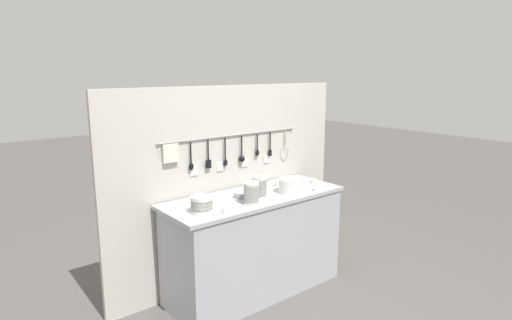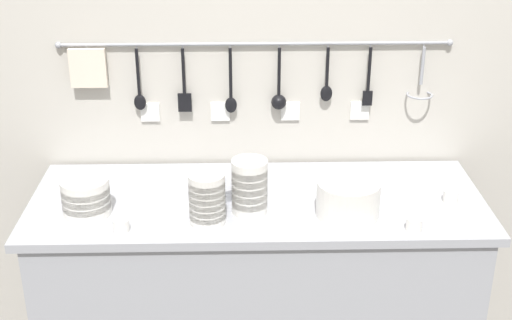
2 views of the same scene
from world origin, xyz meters
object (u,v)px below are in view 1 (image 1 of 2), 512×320
(bowl_stack_wide_centre, at_px, (259,187))
(plate_stack, at_px, (291,185))
(bowl_stack_short_front, at_px, (251,193))
(bowl_stack_tall_left, at_px, (202,204))
(cup_front_left, at_px, (226,210))
(steel_mixing_bowl, at_px, (241,195))
(cup_edge_near, at_px, (278,184))
(cup_by_caddy, at_px, (314,181))
(cup_mid_row, at_px, (316,189))

(bowl_stack_wide_centre, xyz_separation_m, plate_stack, (0.32, -0.03, -0.03))
(bowl_stack_short_front, bearing_deg, bowl_stack_tall_left, 169.75)
(bowl_stack_short_front, relative_size, cup_front_left, 3.40)
(bowl_stack_short_front, height_order, plate_stack, bowl_stack_short_front)
(bowl_stack_wide_centre, xyz_separation_m, bowl_stack_short_front, (-0.14, -0.07, -0.01))
(bowl_stack_tall_left, relative_size, bowl_stack_wide_centre, 0.85)
(bowl_stack_wide_centre, distance_m, cup_front_left, 0.43)
(bowl_stack_wide_centre, relative_size, plate_stack, 0.89)
(steel_mixing_bowl, relative_size, cup_front_left, 2.14)
(steel_mixing_bowl, bearing_deg, cup_edge_near, 9.44)
(bowl_stack_short_front, relative_size, cup_edge_near, 3.40)
(cup_edge_near, relative_size, cup_by_caddy, 1.00)
(cup_by_caddy, distance_m, cup_front_left, 1.11)
(bowl_stack_short_front, bearing_deg, cup_by_caddy, 8.80)
(cup_edge_near, xyz_separation_m, cup_mid_row, (0.14, -0.33, 0.00))
(cup_mid_row, bearing_deg, steel_mixing_bowl, 158.20)
(bowl_stack_wide_centre, xyz_separation_m, cup_front_left, (-0.41, -0.12, -0.07))
(plate_stack, height_order, cup_mid_row, plate_stack)
(bowl_stack_wide_centre, height_order, steel_mixing_bowl, bowl_stack_wide_centre)
(bowl_stack_tall_left, height_order, cup_by_caddy, bowl_stack_tall_left)
(plate_stack, relative_size, cup_by_caddy, 4.07)
(cup_mid_row, bearing_deg, bowl_stack_tall_left, 172.75)
(cup_by_caddy, height_order, cup_front_left, same)
(steel_mixing_bowl, bearing_deg, cup_front_left, -143.27)
(cup_edge_near, xyz_separation_m, cup_front_left, (-0.79, -0.31, 0.00))
(cup_edge_near, distance_m, cup_mid_row, 0.36)
(plate_stack, relative_size, cup_edge_near, 4.07)
(bowl_stack_tall_left, bearing_deg, steel_mixing_bowl, 14.31)
(steel_mixing_bowl, relative_size, cup_mid_row, 2.14)
(bowl_stack_tall_left, bearing_deg, cup_edge_near, 11.80)
(steel_mixing_bowl, distance_m, cup_edge_near, 0.48)
(plate_stack, xyz_separation_m, cup_by_caddy, (0.37, 0.08, -0.04))
(bowl_stack_tall_left, bearing_deg, bowl_stack_wide_centre, -0.09)
(bowl_stack_tall_left, distance_m, cup_edge_near, 0.94)
(cup_by_caddy, height_order, cup_mid_row, same)
(bowl_stack_wide_centre, height_order, plate_stack, bowl_stack_wide_centre)
(bowl_stack_wide_centre, xyz_separation_m, steel_mixing_bowl, (-0.10, 0.11, -0.07))
(bowl_stack_short_front, relative_size, steel_mixing_bowl, 1.59)
(steel_mixing_bowl, distance_m, cup_front_left, 0.39)
(cup_edge_near, bearing_deg, bowl_stack_tall_left, -168.20)
(bowl_stack_tall_left, relative_size, bowl_stack_short_front, 0.91)
(plate_stack, xyz_separation_m, cup_edge_near, (0.05, 0.22, -0.04))
(plate_stack, bearing_deg, steel_mixing_bowl, 161.56)
(cup_by_caddy, bearing_deg, bowl_stack_wide_centre, -175.34)
(plate_stack, height_order, cup_by_caddy, plate_stack)
(bowl_stack_short_front, distance_m, cup_by_caddy, 0.84)
(cup_mid_row, bearing_deg, cup_edge_near, 113.58)
(plate_stack, distance_m, cup_front_left, 0.74)
(bowl_stack_wide_centre, bearing_deg, bowl_stack_tall_left, 179.91)
(cup_edge_near, height_order, cup_by_caddy, same)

